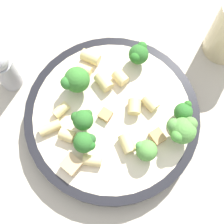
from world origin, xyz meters
The scene contains 24 objects.
ground_plane centered at (0.00, 0.00, 0.00)m, with size 2.00×2.00×0.00m, color #BCB29E.
pasta_bowl centered at (0.00, 0.00, 0.02)m, with size 0.25×0.25×0.03m.
broccoli_floret_0 centered at (-0.04, 0.05, 0.06)m, with size 0.04×0.04×0.04m.
broccoli_floret_1 centered at (-0.04, -0.04, 0.05)m, with size 0.03×0.03×0.04m.
broccoli_floret_2 centered at (0.08, -0.05, 0.06)m, with size 0.04×0.04×0.04m.
broccoli_floret_3 centered at (0.09, -0.03, 0.05)m, with size 0.03×0.03×0.03m.
broccoli_floret_4 centered at (-0.04, 0.00, 0.05)m, with size 0.03×0.03×0.04m.
broccoli_floret_5 centered at (0.03, -0.06, 0.05)m, with size 0.03×0.03×0.03m.
broccoli_floret_6 centered at (0.06, 0.07, 0.05)m, with size 0.03×0.03×0.03m.
rigatoni_0 centered at (-0.07, 0.02, 0.04)m, with size 0.01×0.01×0.02m, color #E0C67F.
rigatoni_1 centered at (-0.02, 0.07, 0.04)m, with size 0.01×0.01×0.02m, color #E0C67F.
rigatoni_2 centered at (-0.07, -0.02, 0.04)m, with size 0.02×0.02×0.02m, color #E0C67F.
rigatoni_3 centered at (0.05, 0.00, 0.04)m, with size 0.02×0.02×0.02m, color #E0C67F.
rigatoni_4 centered at (0.03, 0.00, 0.04)m, with size 0.02×0.02×0.02m, color #E0C67F.
rigatoni_5 centered at (0.00, 0.05, 0.04)m, with size 0.02×0.02×0.03m, color #E0C67F.
rigatoni_6 centered at (-0.04, -0.06, 0.04)m, with size 0.01×0.01×0.02m, color #E0C67F.
rigatoni_7 centered at (0.02, 0.05, 0.04)m, with size 0.02×0.02×0.02m, color #E0C67F.
rigatoni_8 centered at (-0.01, 0.09, 0.04)m, with size 0.02×0.02×0.03m, color #E0C67F.
rigatoni_9 centered at (-0.09, 0.00, 0.04)m, with size 0.01×0.01×0.03m, color #E0C67F.
rigatoni_10 centered at (0.01, -0.05, 0.04)m, with size 0.02×0.02×0.03m, color #E0C67F.
chicken_chunk_0 centered at (-0.01, 0.00, 0.04)m, with size 0.02×0.02×0.01m, color tan.
chicken_chunk_1 centered at (-0.07, -0.06, 0.04)m, with size 0.02×0.02×0.01m, color tan.
chicken_chunk_2 centered at (0.05, -0.05, 0.04)m, with size 0.02×0.02×0.01m, color tan.
pepper_shaker centered at (-0.13, 0.10, 0.04)m, with size 0.03×0.03×0.08m.
Camera 1 is at (-0.03, -0.13, 0.44)m, focal length 50.00 mm.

